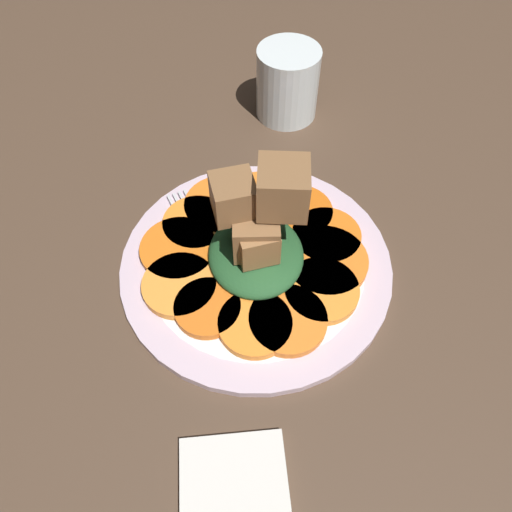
{
  "coord_description": "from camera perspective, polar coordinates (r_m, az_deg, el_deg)",
  "views": [
    {
      "loc": [
        29.98,
        -2.83,
        46.45
      ],
      "look_at": [
        0.0,
        0.0,
        4.1
      ],
      "focal_mm": 35.0,
      "sensor_mm": 36.0,
      "label": 1
    }
  ],
  "objects": [
    {
      "name": "carrot_slice_11",
      "position": [
        0.58,
        0.38,
        6.51
      ],
      "size": [
        7.98,
        7.98,
        0.93
      ],
      "primitive_type": "cylinder",
      "color": "orange",
      "rests_on": "plate"
    },
    {
      "name": "carrot_slice_0",
      "position": [
        0.57,
        -3.88,
        5.79
      ],
      "size": [
        8.64,
        8.64,
        0.93
      ],
      "primitive_type": "cylinder",
      "color": "orange",
      "rests_on": "plate"
    },
    {
      "name": "center_pile",
      "position": [
        0.49,
        0.25,
        2.63
      ],
      "size": [
        11.01,
        10.22,
        12.12
      ],
      "color": "#235128",
      "rests_on": "plate"
    },
    {
      "name": "carrot_slice_1",
      "position": [
        0.56,
        -6.8,
        3.72
      ],
      "size": [
        7.5,
        7.5,
        0.93
      ],
      "primitive_type": "cylinder",
      "color": "orange",
      "rests_on": "plate"
    },
    {
      "name": "carrot_slice_5",
      "position": [
        0.48,
        -0.11,
        -7.76
      ],
      "size": [
        7.22,
        7.22,
        0.93
      ],
      "primitive_type": "cylinder",
      "color": "orange",
      "rests_on": "plate"
    },
    {
      "name": "carrot_slice_10",
      "position": [
        0.57,
        4.88,
        5.02
      ],
      "size": [
        7.65,
        7.65,
        0.93
      ],
      "primitive_type": "cylinder",
      "color": "#D66114",
      "rests_on": "plate"
    },
    {
      "name": "plate",
      "position": [
        0.53,
        -0.0,
        -0.99
      ],
      "size": [
        28.75,
        28.75,
        1.05
      ],
      "color": "silver",
      "rests_on": "table_slab"
    },
    {
      "name": "carrot_slice_4",
      "position": [
        0.49,
        -5.56,
        -5.9
      ],
      "size": [
        6.62,
        6.62,
        0.93
      ],
      "primitive_type": "cylinder",
      "color": "orange",
      "rests_on": "plate"
    },
    {
      "name": "carrot_slice_7",
      "position": [
        0.51,
        7.49,
        -3.91
      ],
      "size": [
        7.62,
        7.62,
        0.93
      ],
      "primitive_type": "cylinder",
      "color": "orange",
      "rests_on": "plate"
    },
    {
      "name": "carrot_slice_9",
      "position": [
        0.55,
        8.04,
        2.27
      ],
      "size": [
        7.52,
        7.52,
        0.93
      ],
      "primitive_type": "cylinder",
      "color": "orange",
      "rests_on": "plate"
    },
    {
      "name": "carrot_slice_2",
      "position": [
        0.54,
        -8.85,
        0.81
      ],
      "size": [
        8.2,
        8.2,
        0.93
      ],
      "primitive_type": "cylinder",
      "color": "orange",
      "rests_on": "plate"
    },
    {
      "name": "carrot_slice_3",
      "position": [
        0.51,
        -8.75,
        -3.31
      ],
      "size": [
        7.6,
        7.6,
        0.93
      ],
      "primitive_type": "cylinder",
      "color": "orange",
      "rests_on": "plate"
    },
    {
      "name": "fork",
      "position": [
        0.54,
        -6.05,
        1.0
      ],
      "size": [
        17.73,
        7.63,
        0.4
      ],
      "rotation": [
        0.0,
        0.0,
        0.34
      ],
      "color": "silver",
      "rests_on": "plate"
    },
    {
      "name": "carrot_slice_8",
      "position": [
        0.53,
        7.98,
        -0.57
      ],
      "size": [
        8.85,
        8.85,
        0.93
      ],
      "primitive_type": "cylinder",
      "color": "orange",
      "rests_on": "plate"
    },
    {
      "name": "water_glass",
      "position": [
        0.69,
        3.62,
        19.1
      ],
      "size": [
        8.14,
        8.14,
        9.25
      ],
      "color": "silver",
      "rests_on": "table_slab"
    },
    {
      "name": "carrot_slice_6",
      "position": [
        0.49,
        3.67,
        -7.29
      ],
      "size": [
        7.67,
        7.67,
        0.93
      ],
      "primitive_type": "cylinder",
      "color": "orange",
      "rests_on": "plate"
    },
    {
      "name": "table_slab",
      "position": [
        0.55,
        -0.0,
        -1.89
      ],
      "size": [
        120.0,
        120.0,
        2.0
      ],
      "primitive_type": "cube",
      "color": "#4C3828",
      "rests_on": "ground"
    }
  ]
}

